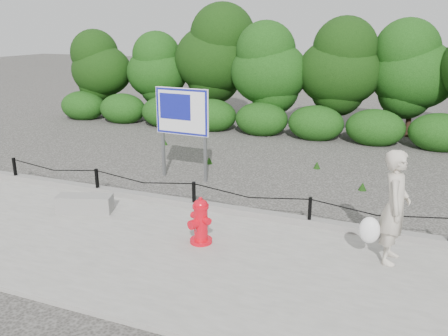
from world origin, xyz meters
TOP-DOWN VIEW (x-y plane):
  - ground at (0.00, 0.00)m, footprint 90.00×90.00m
  - sidewalk at (0.00, -2.00)m, footprint 14.00×4.00m
  - curb at (0.00, 0.05)m, footprint 14.00×0.22m
  - chain_barrier at (0.00, 0.00)m, footprint 10.06×0.06m
  - treeline at (0.80, 8.96)m, footprint 20.02×3.78m
  - fire_hydrant at (0.84, -1.47)m, footprint 0.54×0.54m
  - pedestrian at (4.03, -0.89)m, footprint 0.77×0.72m
  - concrete_block at (-2.04, -1.06)m, footprint 1.21×0.75m
  - advertising_sign at (-1.25, 1.96)m, footprint 1.48×0.18m

SIDE VIEW (x-z plane):
  - ground at x=0.00m, z-range 0.00..0.00m
  - sidewalk at x=0.00m, z-range 0.00..0.08m
  - curb at x=0.00m, z-range 0.08..0.22m
  - concrete_block at x=-2.04m, z-range 0.08..0.45m
  - chain_barrier at x=0.00m, z-range 0.16..0.76m
  - fire_hydrant at x=0.84m, z-range 0.06..0.93m
  - pedestrian at x=4.03m, z-range 0.05..1.96m
  - advertising_sign at x=-1.25m, z-range 0.49..2.86m
  - treeline at x=0.80m, z-range 0.13..4.85m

